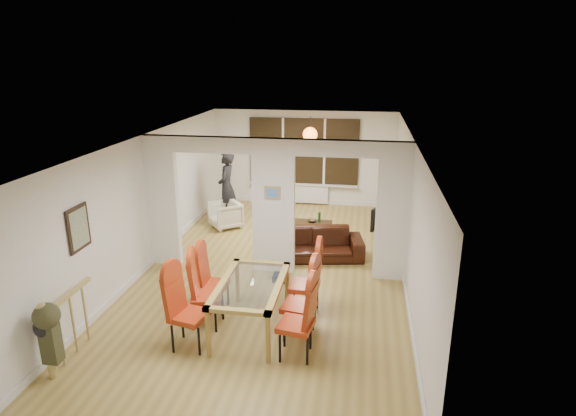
% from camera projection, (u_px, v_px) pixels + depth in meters
% --- Properties ---
extents(floor, '(5.00, 9.00, 0.01)m').
position_uv_depth(floor, '(274.00, 270.00, 9.46)').
color(floor, olive).
rests_on(floor, ground).
extents(room_walls, '(5.00, 9.00, 2.60)m').
position_uv_depth(room_walls, '(274.00, 207.00, 9.06)').
color(room_walls, silver).
rests_on(room_walls, floor).
extents(divider_wall, '(5.00, 0.18, 2.60)m').
position_uv_depth(divider_wall, '(274.00, 207.00, 9.06)').
color(divider_wall, white).
rests_on(divider_wall, floor).
extents(bay_window_blinds, '(3.00, 0.08, 1.80)m').
position_uv_depth(bay_window_blinds, '(304.00, 151.00, 13.17)').
color(bay_window_blinds, black).
rests_on(bay_window_blinds, room_walls).
extents(radiator, '(1.40, 0.08, 0.50)m').
position_uv_depth(radiator, '(303.00, 194.00, 13.50)').
color(radiator, white).
rests_on(radiator, floor).
extents(pendant_light, '(0.36, 0.36, 0.36)m').
position_uv_depth(pendant_light, '(310.00, 135.00, 11.85)').
color(pendant_light, orange).
rests_on(pendant_light, room_walls).
extents(stair_newel, '(0.40, 1.20, 1.10)m').
position_uv_depth(stair_newel, '(70.00, 320.00, 6.62)').
color(stair_newel, tan).
rests_on(stair_newel, floor).
extents(wall_poster, '(0.04, 0.52, 0.67)m').
position_uv_depth(wall_poster, '(78.00, 228.00, 7.08)').
color(wall_poster, gray).
rests_on(wall_poster, room_walls).
extents(pillar_photo, '(0.30, 0.03, 0.25)m').
position_uv_depth(pillar_photo, '(272.00, 193.00, 8.87)').
color(pillar_photo, '#4C8CD8').
rests_on(pillar_photo, divider_wall).
extents(dining_table, '(0.94, 1.68, 0.79)m').
position_uv_depth(dining_table, '(251.00, 306.00, 7.30)').
color(dining_table, olive).
rests_on(dining_table, floor).
extents(dining_chair_la, '(0.56, 0.56, 1.17)m').
position_uv_depth(dining_chair_la, '(189.00, 310.00, 6.82)').
color(dining_chair_la, '#A02D10').
rests_on(dining_chair_la, floor).
extents(dining_chair_lb, '(0.53, 0.53, 1.14)m').
position_uv_depth(dining_chair_lb, '(206.00, 292.00, 7.38)').
color(dining_chair_lb, '#A02D10').
rests_on(dining_chair_lb, floor).
extents(dining_chair_lc, '(0.43, 0.43, 1.06)m').
position_uv_depth(dining_chair_lc, '(214.00, 280.00, 7.83)').
color(dining_chair_lc, '#A02D10').
rests_on(dining_chair_lc, floor).
extents(dining_chair_ra, '(0.53, 0.53, 1.14)m').
position_uv_depth(dining_chair_ra, '(296.00, 319.00, 6.60)').
color(dining_chair_ra, '#A02D10').
rests_on(dining_chair_ra, floor).
extents(dining_chair_rb, '(0.54, 0.54, 1.17)m').
position_uv_depth(dining_chair_rb, '(299.00, 301.00, 7.07)').
color(dining_chair_rb, '#A02D10').
rests_on(dining_chair_rb, floor).
extents(dining_chair_rc, '(0.48, 0.48, 1.18)m').
position_uv_depth(dining_chair_rc, '(304.00, 280.00, 7.70)').
color(dining_chair_rc, '#A02D10').
rests_on(dining_chair_rc, floor).
extents(sofa, '(2.19, 1.17, 0.61)m').
position_uv_depth(sofa, '(312.00, 244.00, 9.93)').
color(sofa, black).
rests_on(sofa, floor).
extents(armchair, '(0.96, 0.96, 0.63)m').
position_uv_depth(armchair, '(225.00, 215.00, 11.68)').
color(armchair, beige).
rests_on(armchair, floor).
extents(person, '(0.66, 0.45, 1.77)m').
position_uv_depth(person, '(227.00, 187.00, 12.00)').
color(person, black).
rests_on(person, floor).
extents(television, '(0.93, 0.52, 0.55)m').
position_uv_depth(television, '(376.00, 215.00, 11.79)').
color(television, black).
rests_on(television, floor).
extents(coffee_table, '(0.97, 0.51, 0.22)m').
position_uv_depth(coffee_table, '(312.00, 227.00, 11.49)').
color(coffee_table, black).
rests_on(coffee_table, floor).
extents(bottle, '(0.07, 0.07, 0.26)m').
position_uv_depth(bottle, '(319.00, 217.00, 11.44)').
color(bottle, '#143F19').
rests_on(bottle, coffee_table).
extents(bowl, '(0.21, 0.21, 0.05)m').
position_uv_depth(bowl, '(312.00, 221.00, 11.49)').
color(bowl, black).
rests_on(bowl, coffee_table).
extents(shoes, '(0.26, 0.28, 0.11)m').
position_uv_depth(shoes, '(280.00, 278.00, 8.99)').
color(shoes, black).
rests_on(shoes, floor).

